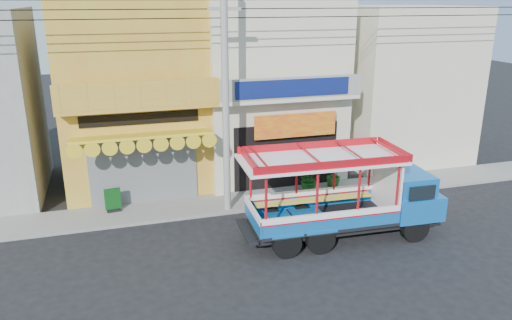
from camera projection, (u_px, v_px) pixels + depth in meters
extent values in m
plane|color=black|center=(280.00, 246.00, 16.78)|extent=(90.00, 90.00, 0.00)
cube|color=slate|center=(248.00, 201.00, 20.40)|extent=(30.00, 2.00, 0.12)
cube|color=#C7832C|center=(134.00, 93.00, 21.74)|extent=(6.00, 6.00, 8.00)
cube|color=#595B5E|center=(144.00, 171.00, 19.79)|extent=(4.20, 0.10, 2.60)
cube|color=yellow|center=(142.00, 136.00, 18.62)|extent=(5.20, 1.50, 0.31)
cube|color=#C7832C|center=(140.00, 108.00, 18.67)|extent=(6.00, 0.70, 0.18)
cube|color=#C7832C|center=(139.00, 94.00, 18.23)|extent=(6.00, 0.12, 0.95)
cube|color=black|center=(140.00, 119.00, 19.12)|extent=(4.50, 0.04, 0.45)
cube|color=beige|center=(265.00, 87.00, 23.38)|extent=(6.00, 6.00, 8.00)
cube|color=black|center=(286.00, 156.00, 21.40)|extent=(4.60, 0.12, 2.80)
cube|color=gold|center=(296.00, 125.00, 20.79)|extent=(3.60, 0.05, 1.00)
cube|color=beige|center=(290.00, 99.00, 20.31)|extent=(6.00, 0.70, 0.18)
cube|color=gray|center=(293.00, 88.00, 19.88)|extent=(6.00, 0.12, 0.85)
cube|color=navy|center=(293.00, 88.00, 19.82)|extent=(4.80, 0.06, 0.70)
cube|color=beige|center=(217.00, 103.00, 19.69)|extent=(0.35, 0.30, 8.00)
cube|color=beige|center=(396.00, 84.00, 25.35)|extent=(6.00, 6.00, 7.60)
cylinder|color=gray|center=(226.00, 98.00, 18.12)|extent=(0.26, 0.26, 9.00)
cube|color=gray|center=(224.00, 9.00, 17.16)|extent=(1.20, 0.12, 0.12)
cylinder|color=black|center=(252.00, 18.00, 17.53)|extent=(28.00, 0.04, 0.04)
cylinder|color=black|center=(252.00, 9.00, 17.44)|extent=(28.00, 0.04, 0.04)
cylinder|color=black|center=(252.00, 0.00, 17.34)|extent=(28.00, 0.04, 0.04)
cylinder|color=black|center=(415.00, 228.00, 17.00)|extent=(0.97, 0.31, 0.96)
cylinder|color=black|center=(389.00, 208.00, 18.67)|extent=(0.97, 0.31, 0.96)
cylinder|color=black|center=(320.00, 240.00, 16.19)|extent=(0.97, 0.31, 0.96)
cylinder|color=black|center=(302.00, 217.00, 17.86)|extent=(0.97, 0.31, 0.96)
cylinder|color=black|center=(287.00, 244.00, 15.92)|extent=(0.97, 0.31, 0.96)
cylinder|color=black|center=(271.00, 220.00, 17.59)|extent=(0.97, 0.31, 0.96)
cube|color=black|center=(342.00, 222.00, 17.27)|extent=(6.49, 1.84, 0.27)
cube|color=blue|center=(408.00, 201.00, 17.69)|extent=(1.81, 2.17, 0.86)
cube|color=blue|center=(406.00, 181.00, 17.42)|extent=(1.42, 1.99, 0.72)
cube|color=black|center=(423.00, 181.00, 17.59)|extent=(0.13, 1.68, 0.53)
cube|color=black|center=(321.00, 219.00, 17.02)|extent=(4.82, 2.30, 0.11)
cube|color=blue|center=(333.00, 222.00, 15.98)|extent=(4.73, 0.27, 0.57)
cube|color=white|center=(333.00, 215.00, 15.91)|extent=(4.74, 0.28, 0.21)
cube|color=blue|center=(311.00, 199.00, 17.85)|extent=(4.73, 0.27, 0.57)
cube|color=white|center=(311.00, 192.00, 17.77)|extent=(4.74, 0.28, 0.21)
cylinder|color=#B50E17|center=(266.00, 198.00, 15.15)|extent=(0.09, 0.09, 1.53)
cylinder|color=#B50E17|center=(251.00, 177.00, 16.99)|extent=(0.09, 0.09, 1.53)
cube|color=white|center=(387.00, 184.00, 17.25)|extent=(0.16, 1.94, 2.15)
cube|color=white|center=(321.00, 159.00, 16.33)|extent=(5.40, 2.56, 0.10)
cube|color=#B50E17|center=(321.00, 154.00, 16.28)|extent=(5.21, 2.46, 0.25)
cube|color=black|center=(114.00, 210.00, 19.23)|extent=(0.54, 0.34, 0.09)
cube|color=#0B3F11|center=(113.00, 199.00, 19.09)|extent=(0.61, 0.14, 0.84)
imported|color=#195217|center=(309.00, 179.00, 21.03)|extent=(1.25, 1.18, 1.10)
imported|color=#195217|center=(309.00, 178.00, 21.38)|extent=(0.67, 0.66, 0.95)
imported|color=#195217|center=(333.00, 174.00, 21.60)|extent=(0.88, 0.88, 1.11)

